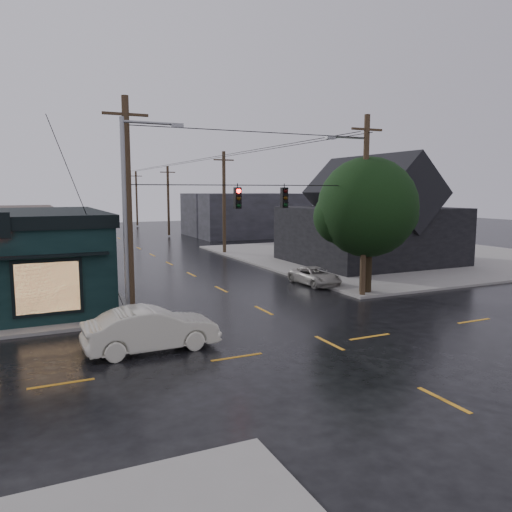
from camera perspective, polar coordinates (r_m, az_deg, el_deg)
name	(u,v)px	position (r m, az deg, el deg)	size (l,w,h in m)	color
ground_plane	(329,343)	(20.40, 8.37, -9.81)	(160.00, 160.00, 0.00)	black
sidewalk_ne	(392,255)	(47.92, 15.24, 0.11)	(28.00, 28.00, 0.15)	gray
ne_building	(370,210)	(42.09, 12.87, 5.20)	(12.60, 11.60, 8.75)	black
corner_tree	(368,208)	(29.50, 12.63, 5.42)	(5.77, 5.77, 7.82)	black
utility_pole_nw	(132,322)	(23.90, -13.95, -7.37)	(2.00, 0.32, 10.15)	black
utility_pole_ne	(362,297)	(29.19, 12.04, -4.60)	(2.00, 0.32, 10.15)	black
utility_pole_far_a	(225,254)	(47.87, -3.62, 0.26)	(2.00, 0.32, 9.65)	black
utility_pole_far_b	(169,236)	(66.78, -9.90, 2.23)	(2.00, 0.32, 9.15)	black
utility_pole_far_c	(137,226)	(86.19, -13.39, 3.32)	(2.00, 0.32, 9.15)	black
span_signal_assembly	(261,197)	(25.20, 0.60, 6.73)	(13.00, 0.48, 1.23)	black
streetlight_nw	(129,327)	(23.19, -14.34, -7.84)	(5.40, 0.30, 9.15)	gray
streetlight_ne	(362,294)	(30.03, 12.00, -4.26)	(5.40, 0.30, 9.15)	gray
bg_building_east	(244,215)	(66.91, -1.37, 4.76)	(14.00, 12.00, 5.60)	black
sedan_cream	(152,329)	(19.51, -11.86, -8.16)	(1.76, 5.05, 1.66)	beige
suv_silver	(315,276)	(32.31, 6.73, -2.29)	(1.87, 4.06, 1.13)	#A5A199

